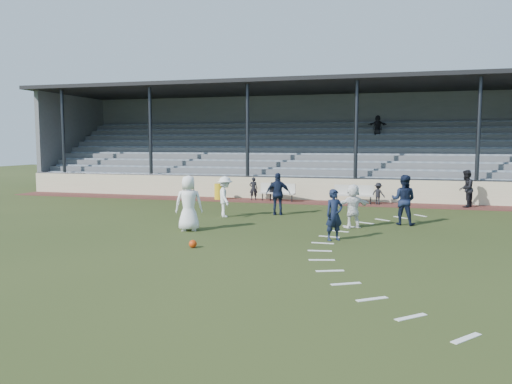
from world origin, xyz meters
The scene contains 19 objects.
ground centered at (0.00, 0.00, 0.00)m, with size 90.00×90.00×0.00m, color #2A3616.
cinder_track centered at (0.00, 10.50, 0.01)m, with size 34.00×2.00×0.02m, color #4F231F.
retaining_wall centered at (0.00, 11.55, 0.60)m, with size 34.00×0.18×1.20m, color beige.
bench_left centered at (-1.00, 10.52, 0.58)m, with size 2.04×0.78×0.95m.
bench_right centered at (3.03, 10.48, 0.58)m, with size 2.00×0.47×0.95m.
trash_bin centered at (-4.27, 10.43, 0.45)m, with size 0.54×0.54×0.86m, color gold.
football centered at (-0.82, -1.70, 0.12)m, with size 0.24×0.24×0.24m, color #C5390B.
player_white_lead centered at (-2.07, 0.98, 0.99)m, with size 0.97×0.63×1.98m, color white.
player_navy_lead centered at (3.14, 0.56, 0.83)m, with size 0.61×0.40×1.66m, color #131B34.
player_navy_mid centered at (5.35, 4.35, 0.96)m, with size 0.93×0.73×1.92m, color #131B34.
player_white_wing centered at (-1.89, 4.46, 0.86)m, with size 1.11×0.64×1.72m, color white.
player_navy_wing centered at (0.14, 5.64, 0.92)m, with size 1.07×0.45×1.83m, color #131B34.
player_white_back centered at (3.53, 3.14, 0.81)m, with size 1.51×0.48×1.63m, color white.
official centered at (8.36, 10.42, 0.92)m, with size 0.88×0.68×1.81m, color black.
sub_left_near centered at (-2.38, 10.68, 0.64)m, with size 0.45×0.30×1.24m, color black.
sub_left_far centered at (-1.33, 10.63, 0.52)m, with size 0.58×0.24×0.99m, color black.
sub_right centered at (4.25, 10.45, 0.57)m, with size 0.71×0.41×1.10m, color black.
grandstand centered at (0.00, 16.26, 2.20)m, with size 34.60×9.00×6.61m.
penalty_arc centered at (4.12, 0.00, 0.01)m, with size 3.89×14.63×0.01m.
Camera 1 is at (4.89, -15.39, 3.15)m, focal length 35.00 mm.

